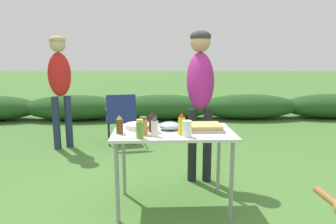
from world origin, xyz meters
The scene contains 16 objects.
ground_plane centered at (0.00, 0.00, 0.00)m, with size 60.00×60.00×0.00m, color #477533.
shrub_hedge centered at (0.00, 4.16, 0.28)m, with size 14.40×0.90×0.56m.
folding_table centered at (0.00, 0.00, 0.66)m, with size 1.10×0.64×0.74m.
food_tray centered at (0.29, 0.03, 0.77)m, with size 0.36×0.29×0.06m.
plate_stack centered at (-0.33, 0.12, 0.76)m, with size 0.25×0.25×0.04m, color white.
mixing_bowl centered at (-0.03, 0.06, 0.78)m, with size 0.20×0.20×0.07m, color #99B2CC.
paper_cup_stack centered at (0.11, -0.20, 0.81)m, with size 0.08×0.08×0.14m, color white.
mayo_bottle centered at (-0.17, -0.18, 0.82)m, with size 0.06×0.06×0.17m.
mustard_bottle centered at (0.07, -0.14, 0.83)m, with size 0.06×0.06×0.20m.
beer_bottle centered at (-0.48, -0.08, 0.82)m, with size 0.06×0.06×0.17m.
spice_jar centered at (-0.27, -0.12, 0.82)m, with size 0.07×0.07×0.16m.
relish_jar centered at (-0.29, -0.24, 0.82)m, with size 0.06×0.06×0.16m.
bbq_sauce_bottle centered at (-0.19, -0.02, 0.83)m, with size 0.08×0.08×0.19m.
standing_person_with_beanie centered at (0.35, 0.72, 1.12)m, with size 0.35×0.49×1.71m.
standing_person_in_gray_fleece centered at (-1.62, 1.96, 1.10)m, with size 0.42×0.39×1.73m.
camp_chair_green_behind_table centered at (-0.73, 2.14, 0.47)m, with size 0.57×0.67×0.83m.
Camera 1 is at (-0.15, -2.67, 1.40)m, focal length 32.00 mm.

